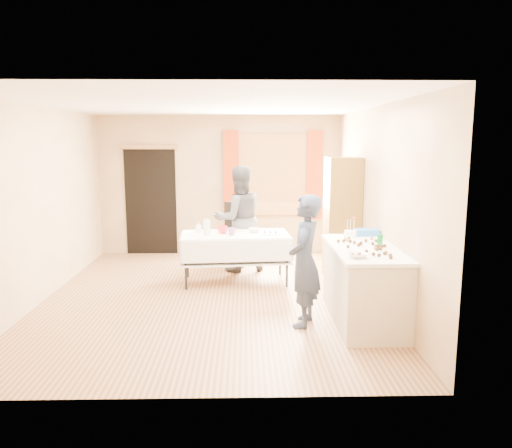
{
  "coord_description": "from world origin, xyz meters",
  "views": [
    {
      "loc": [
        0.47,
        -6.66,
        2.15
      ],
      "look_at": [
        0.63,
        0.0,
        1.02
      ],
      "focal_mm": 35.0,
      "sensor_mm": 36.0,
      "label": 1
    }
  ],
  "objects_px": {
    "woman": "(239,219)",
    "counter": "(364,284)",
    "cabinet": "(342,218)",
    "girl": "(305,261)",
    "party_table": "(235,253)",
    "chair": "(235,246)"
  },
  "relations": [
    {
      "from": "woman",
      "to": "cabinet",
      "type": "bearing_deg",
      "value": 147.99
    },
    {
      "from": "girl",
      "to": "woman",
      "type": "height_order",
      "value": "woman"
    },
    {
      "from": "counter",
      "to": "party_table",
      "type": "relative_size",
      "value": 0.97
    },
    {
      "from": "counter",
      "to": "girl",
      "type": "bearing_deg",
      "value": -172.43
    },
    {
      "from": "cabinet",
      "to": "party_table",
      "type": "height_order",
      "value": "cabinet"
    },
    {
      "from": "cabinet",
      "to": "counter",
      "type": "bearing_deg",
      "value": -92.93
    },
    {
      "from": "cabinet",
      "to": "party_table",
      "type": "bearing_deg",
      "value": -171.98
    },
    {
      "from": "counter",
      "to": "girl",
      "type": "relative_size",
      "value": 1.07
    },
    {
      "from": "party_table",
      "to": "woman",
      "type": "relative_size",
      "value": 0.98
    },
    {
      "from": "party_table",
      "to": "girl",
      "type": "height_order",
      "value": "girl"
    },
    {
      "from": "cabinet",
      "to": "woman",
      "type": "xyz_separation_m",
      "value": [
        -1.61,
        0.44,
        -0.08
      ]
    },
    {
      "from": "counter",
      "to": "girl",
      "type": "distance_m",
      "value": 0.8
    },
    {
      "from": "cabinet",
      "to": "girl",
      "type": "xyz_separation_m",
      "value": [
        -0.83,
        -2.05,
        -0.17
      ]
    },
    {
      "from": "party_table",
      "to": "chair",
      "type": "xyz_separation_m",
      "value": [
        -0.03,
        1.08,
        -0.12
      ]
    },
    {
      "from": "chair",
      "to": "girl",
      "type": "bearing_deg",
      "value": -60.44
    },
    {
      "from": "cabinet",
      "to": "counter",
      "type": "relative_size",
      "value": 1.15
    },
    {
      "from": "chair",
      "to": "woman",
      "type": "xyz_separation_m",
      "value": [
        0.08,
        -0.41,
        0.55
      ]
    },
    {
      "from": "party_table",
      "to": "chair",
      "type": "relative_size",
      "value": 1.58
    },
    {
      "from": "cabinet",
      "to": "woman",
      "type": "height_order",
      "value": "cabinet"
    },
    {
      "from": "cabinet",
      "to": "chair",
      "type": "distance_m",
      "value": 1.99
    },
    {
      "from": "woman",
      "to": "counter",
      "type": "bearing_deg",
      "value": 105.6
    },
    {
      "from": "cabinet",
      "to": "counter",
      "type": "height_order",
      "value": "cabinet"
    }
  ]
}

